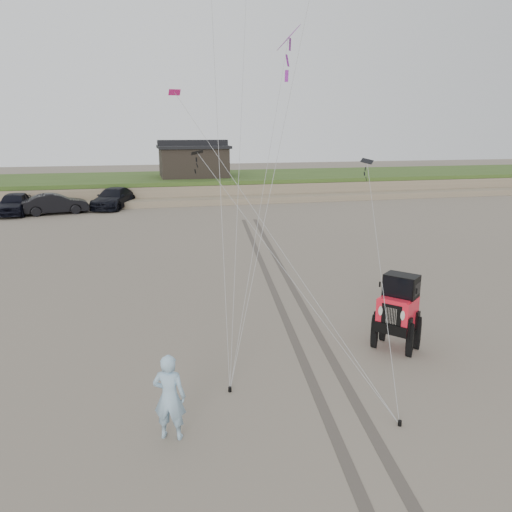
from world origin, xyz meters
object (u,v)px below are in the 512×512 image
at_px(truck_b, 56,204).
at_px(truck_a, 14,204).
at_px(truck_c, 114,198).
at_px(man, 169,397).
at_px(cabin, 193,160).
at_px(jeep, 397,320).

bearing_deg(truck_b, truck_a, 70.83).
relative_size(truck_c, man, 2.97).
bearing_deg(truck_b, cabin, -63.59).
height_order(truck_a, truck_b, truck_a).
height_order(truck_a, jeep, jeep).
bearing_deg(truck_b, jeep, -165.78).
xyz_separation_m(cabin, truck_a, (-13.98, -8.05, -2.43)).
height_order(cabin, man, cabin).
bearing_deg(man, truck_b, -58.86).
bearing_deg(man, cabin, -78.00).
distance_m(truck_a, truck_c, 7.04).
bearing_deg(man, truck_a, -53.89).
bearing_deg(truck_c, truck_a, -148.41).
bearing_deg(truck_a, jeep, -58.90).
relative_size(truck_b, jeep, 0.98).
xyz_separation_m(truck_a, truck_c, (6.88, 1.48, -0.03)).
bearing_deg(cabin, truck_c, -137.20).
xyz_separation_m(jeep, man, (-6.48, -2.74, 0.04)).
height_order(truck_a, truck_c, truck_a).
height_order(cabin, truck_c, cabin).
relative_size(cabin, jeep, 1.39).
xyz_separation_m(truck_c, jeep, (8.56, -28.78, 0.08)).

